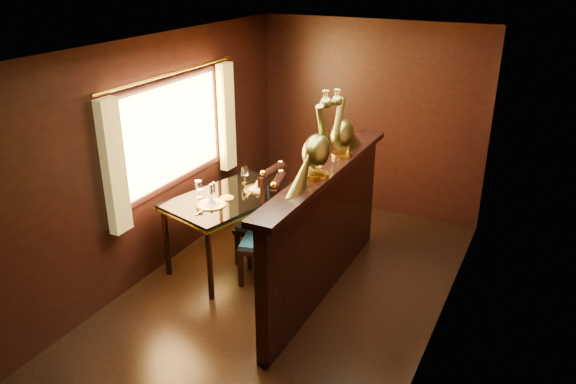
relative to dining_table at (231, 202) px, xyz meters
name	(u,v)px	position (x,y,z in m)	size (l,w,h in m)	color
ground	(282,297)	(0.81, -0.38, -0.75)	(5.00, 5.00, 0.00)	black
room_shell	(274,148)	(0.72, -0.36, 0.83)	(3.04, 5.04, 2.52)	black
partition	(325,229)	(1.13, -0.08, -0.04)	(0.26, 2.70, 1.36)	black
dining_table	(231,202)	(0.00, 0.00, 0.00)	(1.19, 1.57, 1.03)	black
chair_left	(271,227)	(0.56, -0.13, -0.12)	(0.54, 0.55, 1.21)	black
chair_right	(267,213)	(0.36, 0.15, -0.13)	(0.45, 0.48, 1.20)	black
peacock_left	(317,137)	(1.13, -0.33, 0.99)	(0.24, 0.64, 0.76)	#194D2B
peacock_right	(343,121)	(1.13, 0.30, 0.97)	(0.23, 0.60, 0.72)	#194D2B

